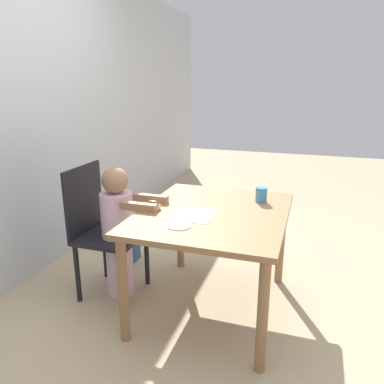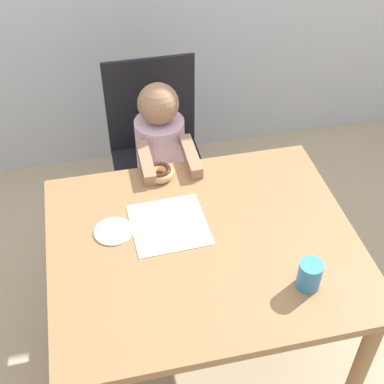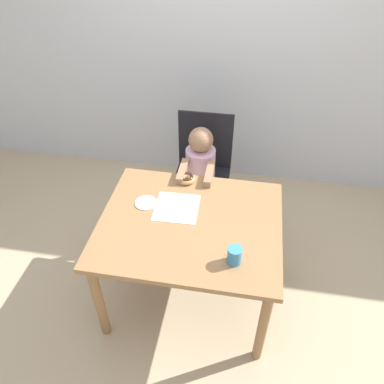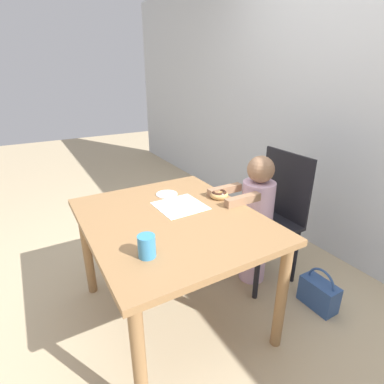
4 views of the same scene
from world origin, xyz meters
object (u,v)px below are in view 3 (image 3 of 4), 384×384
chair (203,171)px  donut (187,178)px  cup (234,255)px  child_figure (200,180)px  handbag (254,208)px

chair → donut: (-0.05, -0.42, 0.24)m
chair → donut: 0.49m
chair → cup: chair is taller
chair → child_figure: 0.13m
donut → cup: bearing=-59.7°
donut → cup: 0.76m
chair → cup: bearing=-72.9°
cup → handbag: bearing=83.6°
chair → cup: size_ratio=9.13×
child_figure → handbag: (0.46, 0.19, -0.39)m
chair → child_figure: (0.00, -0.13, 0.01)m
donut → handbag: 0.94m
chair → cup: (0.33, -1.08, 0.27)m
donut → cup: size_ratio=1.12×
chair → handbag: chair is taller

